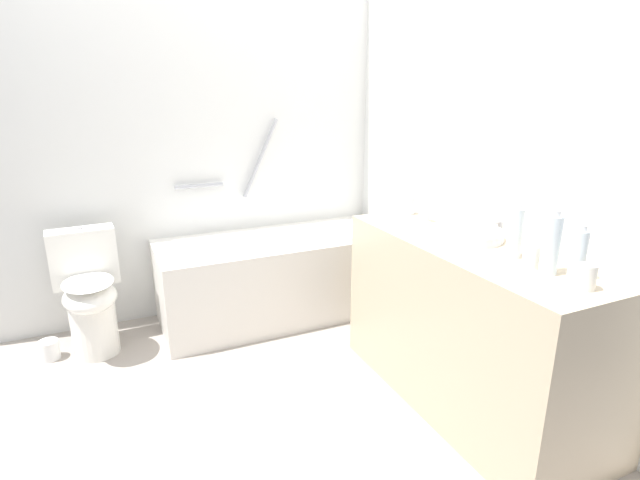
{
  "coord_description": "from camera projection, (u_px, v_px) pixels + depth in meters",
  "views": [
    {
      "loc": [
        -0.52,
        -2.11,
        1.5
      ],
      "look_at": [
        0.49,
        0.11,
        0.75
      ],
      "focal_mm": 27.42,
      "sensor_mm": 36.0,
      "label": 1
    }
  ],
  "objects": [
    {
      "name": "ground_plane",
      "position": [
        241.0,
        398.0,
        2.49
      ],
      "size": [
        3.7,
        3.7,
        0.0
      ],
      "primitive_type": "plane",
      "color": "#9E9389"
    },
    {
      "name": "wall_back_tiled",
      "position": [
        180.0,
        125.0,
        3.17
      ],
      "size": [
        3.1,
        0.1,
        2.56
      ],
      "primitive_type": "cube",
      "color": "silver",
      "rests_on": "ground_plane"
    },
    {
      "name": "wall_right_mirror",
      "position": [
        479.0,
        132.0,
        2.67
      ],
      "size": [
        0.1,
        2.74,
        2.56
      ],
      "primitive_type": "cube",
      "color": "silver",
      "rests_on": "ground_plane"
    },
    {
      "name": "bathtub",
      "position": [
        278.0,
        274.0,
        3.34
      ],
      "size": [
        1.56,
        0.65,
        1.31
      ],
      "color": "silver",
      "rests_on": "ground_plane"
    },
    {
      "name": "toilet",
      "position": [
        89.0,
        294.0,
        2.85
      ],
      "size": [
        0.38,
        0.5,
        0.73
      ],
      "rotation": [
        0.0,
        0.0,
        -1.52
      ],
      "color": "white",
      "rests_on": "ground_plane"
    },
    {
      "name": "vanity_counter",
      "position": [
        473.0,
        324.0,
        2.37
      ],
      "size": [
        0.61,
        1.38,
        0.83
      ],
      "primitive_type": "cube",
      "color": "tan",
      "rests_on": "ground_plane"
    },
    {
      "name": "sink_basin",
      "position": [
        467.0,
        234.0,
        2.31
      ],
      "size": [
        0.34,
        0.34,
        0.05
      ],
      "primitive_type": "cylinder",
      "color": "white",
      "rests_on": "vanity_counter"
    },
    {
      "name": "sink_faucet",
      "position": [
        499.0,
        228.0,
        2.38
      ],
      "size": [
        0.11,
        0.15,
        0.07
      ],
      "color": "silver",
      "rests_on": "vanity_counter"
    },
    {
      "name": "water_bottle_0",
      "position": [
        515.0,
        232.0,
        2.03
      ],
      "size": [
        0.06,
        0.06,
        0.23
      ],
      "color": "silver",
      "rests_on": "vanity_counter"
    },
    {
      "name": "water_bottle_1",
      "position": [
        551.0,
        245.0,
        1.84
      ],
      "size": [
        0.07,
        0.07,
        0.25
      ],
      "color": "silver",
      "rests_on": "vanity_counter"
    },
    {
      "name": "water_bottle_2",
      "position": [
        578.0,
        255.0,
        1.79
      ],
      "size": [
        0.06,
        0.06,
        0.21
      ],
      "color": "silver",
      "rests_on": "vanity_counter"
    },
    {
      "name": "drinking_glass_0",
      "position": [
        409.0,
        206.0,
        2.75
      ],
      "size": [
        0.07,
        0.07,
        0.1
      ],
      "primitive_type": "cylinder",
      "color": "white",
      "rests_on": "vanity_counter"
    },
    {
      "name": "drinking_glass_1",
      "position": [
        425.0,
        214.0,
        2.59
      ],
      "size": [
        0.06,
        0.06,
        0.09
      ],
      "primitive_type": "cylinder",
      "color": "white",
      "rests_on": "vanity_counter"
    },
    {
      "name": "drinking_glass_2",
      "position": [
        531.0,
        256.0,
        1.93
      ],
      "size": [
        0.06,
        0.06,
        0.09
      ],
      "primitive_type": "cylinder",
      "color": "white",
      "rests_on": "vanity_counter"
    },
    {
      "name": "drinking_glass_3",
      "position": [
        586.0,
        277.0,
        1.72
      ],
      "size": [
        0.07,
        0.07,
        0.09
      ],
      "primitive_type": "cylinder",
      "color": "white",
      "rests_on": "vanity_counter"
    },
    {
      "name": "soap_dish",
      "position": [
        428.0,
        226.0,
        2.48
      ],
      "size": [
        0.09,
        0.06,
        0.02
      ],
      "primitive_type": "cube",
      "color": "white",
      "rests_on": "vanity_counter"
    },
    {
      "name": "toilet_paper_roll",
      "position": [
        49.0,
        350.0,
        2.83
      ],
      "size": [
        0.11,
        0.11,
        0.11
      ],
      "primitive_type": "cylinder",
      "color": "white",
      "rests_on": "ground_plane"
    }
  ]
}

